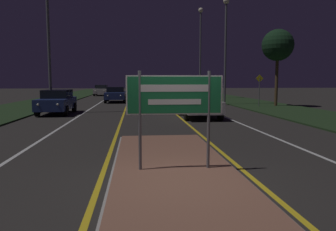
{
  "coord_description": "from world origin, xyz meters",
  "views": [
    {
      "loc": [
        -0.86,
        -6.63,
        2.09
      ],
      "look_at": [
        0.0,
        2.07,
        1.15
      ],
      "focal_mm": 35.0,
      "sensor_mm": 36.0,
      "label": 1
    }
  ],
  "objects_px": {
    "highway_sign": "(175,100)",
    "car_approaching_1": "(116,94)",
    "car_receding_2": "(188,91)",
    "warning_sign": "(259,87)",
    "streetlight_left_near": "(47,1)",
    "car_receding_0": "(199,103)",
    "car_approaching_2": "(101,90)",
    "car_receding_3": "(180,89)",
    "car_approaching_0": "(57,101)",
    "streetlight_right_near": "(226,37)",
    "car_receding_1": "(174,96)",
    "streetlight_right_far": "(200,41)"
  },
  "relations": [
    {
      "from": "highway_sign",
      "to": "car_approaching_1",
      "type": "bearing_deg",
      "value": 96.43
    },
    {
      "from": "car_receding_2",
      "to": "warning_sign",
      "type": "bearing_deg",
      "value": -79.4
    },
    {
      "from": "highway_sign",
      "to": "warning_sign",
      "type": "distance_m",
      "value": 19.33
    },
    {
      "from": "streetlight_left_near",
      "to": "car_receding_0",
      "type": "distance_m",
      "value": 11.32
    },
    {
      "from": "streetlight_left_near",
      "to": "car_approaching_2",
      "type": "height_order",
      "value": "streetlight_left_near"
    },
    {
      "from": "car_receding_3",
      "to": "car_approaching_2",
      "type": "distance_m",
      "value": 12.88
    },
    {
      "from": "car_receding_3",
      "to": "warning_sign",
      "type": "xyz_separation_m",
      "value": [
        2.55,
        -26.88,
        0.83
      ]
    },
    {
      "from": "streetlight_left_near",
      "to": "car_receding_0",
      "type": "height_order",
      "value": "streetlight_left_near"
    },
    {
      "from": "car_receding_2",
      "to": "car_receding_3",
      "type": "bearing_deg",
      "value": 87.8
    },
    {
      "from": "highway_sign",
      "to": "car_receding_3",
      "type": "xyz_separation_m",
      "value": [
        6.09,
        44.17,
        -0.95
      ]
    },
    {
      "from": "car_approaching_0",
      "to": "warning_sign",
      "type": "distance_m",
      "value": 14.86
    },
    {
      "from": "streetlight_right_near",
      "to": "car_receding_0",
      "type": "bearing_deg",
      "value": -113.66
    },
    {
      "from": "car_approaching_0",
      "to": "car_approaching_1",
      "type": "relative_size",
      "value": 0.91
    },
    {
      "from": "car_approaching_0",
      "to": "highway_sign",
      "type": "bearing_deg",
      "value": -67.27
    },
    {
      "from": "car_approaching_1",
      "to": "streetlight_right_near",
      "type": "bearing_deg",
      "value": -26.63
    },
    {
      "from": "streetlight_right_near",
      "to": "car_approaching_1",
      "type": "relative_size",
      "value": 1.91
    },
    {
      "from": "car_approaching_2",
      "to": "warning_sign",
      "type": "relative_size",
      "value": 1.79
    },
    {
      "from": "car_receding_1",
      "to": "car_approaching_1",
      "type": "relative_size",
      "value": 0.95
    },
    {
      "from": "car_receding_1",
      "to": "car_approaching_2",
      "type": "xyz_separation_m",
      "value": [
        -7.9,
        18.52,
        -0.01
      ]
    },
    {
      "from": "warning_sign",
      "to": "car_approaching_0",
      "type": "bearing_deg",
      "value": -166.25
    },
    {
      "from": "streetlight_right_near",
      "to": "car_receding_1",
      "type": "relative_size",
      "value": 2.02
    },
    {
      "from": "car_receding_3",
      "to": "warning_sign",
      "type": "bearing_deg",
      "value": -84.58
    },
    {
      "from": "streetlight_right_far",
      "to": "warning_sign",
      "type": "bearing_deg",
      "value": -79.21
    },
    {
      "from": "highway_sign",
      "to": "car_receding_3",
      "type": "height_order",
      "value": "highway_sign"
    },
    {
      "from": "streetlight_right_far",
      "to": "car_receding_0",
      "type": "relative_size",
      "value": 2.28
    },
    {
      "from": "car_approaching_1",
      "to": "warning_sign",
      "type": "xyz_separation_m",
      "value": [
        11.41,
        -7.26,
        0.77
      ]
    },
    {
      "from": "highway_sign",
      "to": "car_approaching_0",
      "type": "height_order",
      "value": "highway_sign"
    },
    {
      "from": "car_receding_3",
      "to": "warning_sign",
      "type": "relative_size",
      "value": 1.76
    },
    {
      "from": "streetlight_right_near",
      "to": "car_receding_2",
      "type": "xyz_separation_m",
      "value": [
        -0.95,
        13.33,
        -4.88
      ]
    },
    {
      "from": "streetlight_right_far",
      "to": "car_approaching_2",
      "type": "relative_size",
      "value": 2.29
    },
    {
      "from": "streetlight_right_near",
      "to": "car_approaching_0",
      "type": "distance_m",
      "value": 14.63
    },
    {
      "from": "streetlight_right_near",
      "to": "car_receding_3",
      "type": "bearing_deg",
      "value": 91.23
    },
    {
      "from": "highway_sign",
      "to": "car_receding_3",
      "type": "bearing_deg",
      "value": 82.15
    },
    {
      "from": "car_receding_3",
      "to": "car_approaching_1",
      "type": "bearing_deg",
      "value": -114.3
    },
    {
      "from": "streetlight_left_near",
      "to": "car_receding_0",
      "type": "xyz_separation_m",
      "value": [
        8.9,
        -3.35,
        -6.15
      ]
    },
    {
      "from": "streetlight_right_far",
      "to": "car_approaching_2",
      "type": "height_order",
      "value": "streetlight_right_far"
    },
    {
      "from": "car_receding_0",
      "to": "warning_sign",
      "type": "bearing_deg",
      "value": 47.2
    },
    {
      "from": "car_receding_0",
      "to": "car_receding_2",
      "type": "height_order",
      "value": "car_receding_0"
    },
    {
      "from": "highway_sign",
      "to": "streetlight_left_near",
      "type": "xyz_separation_m",
      "value": [
        -6.23,
        14.2,
        5.28
      ]
    },
    {
      "from": "streetlight_right_far",
      "to": "car_approaching_0",
      "type": "bearing_deg",
      "value": -128.06
    },
    {
      "from": "car_receding_2",
      "to": "car_approaching_1",
      "type": "height_order",
      "value": "car_approaching_1"
    },
    {
      "from": "car_receding_0",
      "to": "streetlight_right_near",
      "type": "bearing_deg",
      "value": 66.34
    },
    {
      "from": "streetlight_right_far",
      "to": "car_receding_1",
      "type": "relative_size",
      "value": 2.29
    },
    {
      "from": "streetlight_right_far",
      "to": "car_approaching_0",
      "type": "relative_size",
      "value": 2.39
    },
    {
      "from": "streetlight_right_near",
      "to": "car_receding_0",
      "type": "height_order",
      "value": "streetlight_right_near"
    },
    {
      "from": "streetlight_left_near",
      "to": "car_receding_2",
      "type": "distance_m",
      "value": 23.24
    },
    {
      "from": "streetlight_left_near",
      "to": "car_receding_2",
      "type": "bearing_deg",
      "value": 57.92
    },
    {
      "from": "car_approaching_0",
      "to": "warning_sign",
      "type": "xyz_separation_m",
      "value": [
        14.41,
        3.53,
        0.77
      ]
    },
    {
      "from": "warning_sign",
      "to": "car_receding_1",
      "type": "bearing_deg",
      "value": 155.7
    },
    {
      "from": "streetlight_left_near",
      "to": "streetlight_right_far",
      "type": "bearing_deg",
      "value": 50.11
    }
  ]
}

